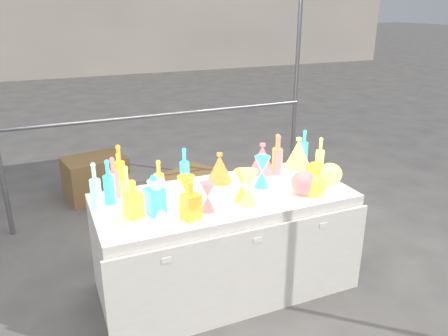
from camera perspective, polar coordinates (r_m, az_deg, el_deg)
name	(u,v)px	position (r m, az deg, el deg)	size (l,w,h in m)	color
ground	(224,284)	(3.45, 0.00, -14.95)	(80.00, 80.00, 0.00)	slate
display_table	(225,242)	(3.24, 0.07, -9.64)	(1.84, 0.83, 0.75)	white
cardboard_box_closed	(96,177)	(4.98, -16.39, -1.19)	(0.63, 0.46, 0.46)	olive
cardboard_box_flat	(189,177)	(5.32, -4.61, -1.23)	(0.78, 0.56, 0.07)	olive
bottle_0	(119,172)	(3.17, -13.51, -0.53)	(0.07, 0.07, 0.29)	red
bottle_1	(109,182)	(2.99, -14.83, -1.75)	(0.07, 0.07, 0.31)	green
bottle_2	(120,168)	(3.16, -13.47, -0.03)	(0.08, 0.08, 0.35)	gold
bottle_3	(113,177)	(3.08, -14.24, -1.18)	(0.08, 0.08, 0.29)	#291FB5
bottle_4	(127,188)	(2.88, -12.56, -2.51)	(0.07, 0.07, 0.29)	#146180
bottle_5	(95,186)	(2.92, -16.47, -2.28)	(0.07, 0.07, 0.32)	#D02969
bottle_6	(159,179)	(3.02, -8.48, -1.40)	(0.07, 0.07, 0.27)	red
bottle_7	(185,167)	(3.19, -5.17, 0.13)	(0.07, 0.07, 0.29)	green
decanter_0	(133,198)	(2.77, -11.76, -3.91)	(0.10, 0.10, 0.25)	red
decanter_1	(191,200)	(2.70, -4.37, -4.20)	(0.10, 0.10, 0.25)	gold
decanter_2	(155,195)	(2.79, -9.06, -3.44)	(0.11, 0.11, 0.26)	green
hourglass_0	(187,193)	(2.82, -4.91, -3.28)	(0.12, 0.12, 0.23)	gold
hourglass_1	(208,197)	(2.81, -2.15, -3.78)	(0.10, 0.10, 0.20)	#291FB5
hourglass_2	(248,188)	(2.88, 3.20, -2.58)	(0.12, 0.12, 0.24)	#146180
hourglass_3	(157,198)	(2.78, -8.76, -3.87)	(0.11, 0.11, 0.23)	#D02969
hourglass_4	(242,185)	(2.95, 2.38, -2.26)	(0.11, 0.11, 0.22)	red
hourglass_5	(262,172)	(3.17, 5.00, -0.50)	(0.12, 0.12, 0.23)	green
globe_0	(315,186)	(3.11, 11.84, -2.34)	(0.16, 0.16, 0.13)	red
globe_1	(330,175)	(3.33, 13.68, -0.86)	(0.17, 0.17, 0.14)	#146180
globe_2	(316,173)	(3.36, 11.90, -0.58)	(0.17, 0.17, 0.13)	gold
globe_3	(304,184)	(3.11, 10.36, -2.07)	(0.18, 0.18, 0.15)	#291FB5
lampshade_0	(220,167)	(3.25, -0.57, 0.07)	(0.19, 0.19, 0.23)	gold
lampshade_2	(262,158)	(3.45, 5.01, 1.30)	(0.20, 0.20, 0.24)	#291FB5
lampshade_3	(298,152)	(3.61, 9.69, 2.02)	(0.21, 0.21, 0.25)	#146180
bottle_8	(304,147)	(3.67, 10.41, 2.69)	(0.07, 0.07, 0.29)	green
bottle_9	(277,154)	(3.43, 6.93, 1.85)	(0.07, 0.07, 0.32)	gold
bottle_10	(278,155)	(3.42, 7.08, 1.74)	(0.07, 0.07, 0.32)	#291FB5
bottle_11	(320,155)	(3.50, 12.42, 1.61)	(0.07, 0.07, 0.29)	#146180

